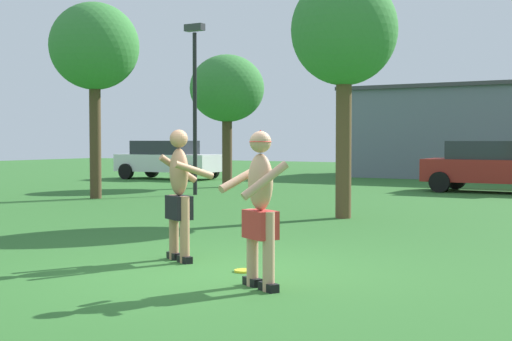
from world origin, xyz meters
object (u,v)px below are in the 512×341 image
car_white_far_end (168,159)px  tree_left_field (344,33)px  tree_behind_players (227,89)px  lamp_post (195,88)px  player_with_cap (260,201)px  tree_right_field (94,48)px  car_red_near_post (495,166)px  frisbee (244,271)px  player_in_black (179,191)px

car_white_far_end → tree_left_field: bearing=-39.0°
tree_behind_players → lamp_post: bearing=-72.6°
player_with_cap → tree_right_field: 13.10m
player_with_cap → car_red_near_post: 15.89m
frisbee → tree_right_field: tree_right_field is taller
car_white_far_end → tree_behind_players: bearing=-31.5°
car_red_near_post → frisbee: bearing=-89.1°
frisbee → car_red_near_post: size_ratio=0.06×
car_red_near_post → tree_left_field: (-1.14, -8.97, 2.97)m
frisbee → car_white_far_end: car_white_far_end is taller
player_in_black → tree_behind_players: tree_behind_players is taller
player_with_cap → car_white_far_end: size_ratio=0.39×
lamp_post → tree_behind_players: bearing=107.4°
player_with_cap → car_white_far_end: (-14.16, 16.73, -0.12)m
car_white_far_end → lamp_post: 8.92m
car_red_near_post → car_white_far_end: size_ratio=0.98×
player_with_cap → tree_behind_players: (-9.34, 13.78, 2.38)m
car_white_far_end → tree_left_field: 15.90m
tree_left_field → tree_behind_players: 10.05m
player_in_black → frisbee: 1.49m
player_with_cap → tree_right_field: tree_right_field is taller
lamp_post → tree_right_field: 3.10m
frisbee → lamp_post: size_ratio=0.05×
car_white_far_end → player_with_cap: bearing=-49.8°
frisbee → tree_right_field: bearing=142.0°
car_white_far_end → lamp_post: size_ratio=0.88×
frisbee → tree_behind_players: tree_behind_players is taller
player_in_black → tree_left_field: (-0.22, 5.92, 2.86)m
player_in_black → tree_left_field: bearing=92.2°
player_with_cap → tree_left_field: tree_left_field is taller
player_with_cap → player_in_black: (-1.81, 0.98, -0.02)m
frisbee → lamp_post: bearing=128.2°
frisbee → car_white_far_end: size_ratio=0.05×
player_with_cap → car_red_near_post: size_ratio=0.40×
car_red_near_post → tree_right_field: size_ratio=0.80×
car_red_near_post → tree_behind_players: bearing=-166.1°
player_with_cap → tree_left_field: 7.73m
player_with_cap → frisbee: (-0.66, 0.74, -0.94)m
tree_left_field → player_with_cap: bearing=-73.6°
tree_left_field → tree_behind_players: (-7.31, 6.88, -0.46)m
frisbee → lamp_post: lamp_post is taller
lamp_post → tree_right_field: bearing=-123.4°
player_in_black → car_white_far_end: size_ratio=0.40×
player_in_black → tree_left_field: 6.58m
player_with_cap → lamp_post: bearing=128.5°
player_with_cap → player_in_black: size_ratio=0.98×
lamp_post → car_red_near_post: bearing=36.4°
player_with_cap → frisbee: 1.37m
player_with_cap → car_red_near_post: bearing=93.2°
car_white_far_end → tree_left_field: tree_left_field is taller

